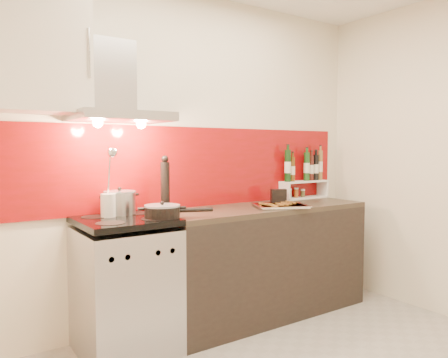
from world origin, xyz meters
TOP-DOWN VIEW (x-y plane):
  - back_wall at (0.00, 1.40)m, footprint 3.40×0.02m
  - backsplash at (0.05, 1.39)m, footprint 3.00×0.02m
  - range_stove at (-0.70, 1.10)m, footprint 0.60×0.60m
  - counter at (0.50, 1.10)m, footprint 1.80×0.60m
  - range_hood at (-0.70, 1.24)m, footprint 0.62×0.50m
  - upper_cabinet at (-1.25, 1.22)m, footprint 0.70×0.35m
  - stock_pot at (-0.66, 1.27)m, footprint 0.22×0.22m
  - saute_pan at (-0.48, 0.96)m, footprint 0.44×0.26m
  - utensil_jar at (-0.77, 1.19)m, footprint 0.10×0.15m
  - pepper_mill at (-0.35, 1.20)m, footprint 0.07×0.07m
  - step_shelf at (1.16, 1.31)m, footprint 0.52×0.14m
  - caddy_box at (0.75, 1.21)m, footprint 0.14×0.11m
  - baking_tray at (0.55, 0.96)m, footprint 0.50×0.45m

SIDE VIEW (x-z plane):
  - range_stove at x=-0.70m, z-range -0.01..0.90m
  - counter at x=0.50m, z-range 0.00..0.90m
  - baking_tray at x=0.55m, z-range 0.90..0.93m
  - saute_pan at x=-0.48m, z-range 0.90..1.01m
  - caddy_box at x=0.75m, z-range 0.90..1.02m
  - stock_pot at x=-0.66m, z-range 0.90..1.09m
  - utensil_jar at x=-0.77m, z-range 0.80..1.28m
  - pepper_mill at x=-0.35m, z-range 0.89..1.31m
  - step_shelf at x=1.16m, z-range 0.87..1.33m
  - backsplash at x=0.05m, z-range 0.90..1.54m
  - back_wall at x=0.00m, z-range 0.00..2.60m
  - range_hood at x=-0.70m, z-range 1.44..2.05m
  - upper_cabinet at x=-1.25m, z-range 1.59..2.31m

